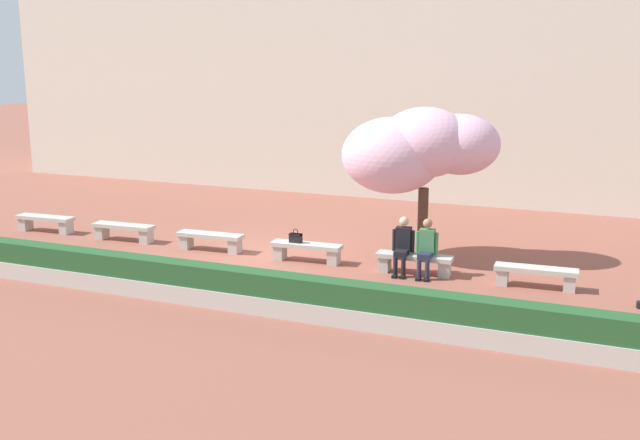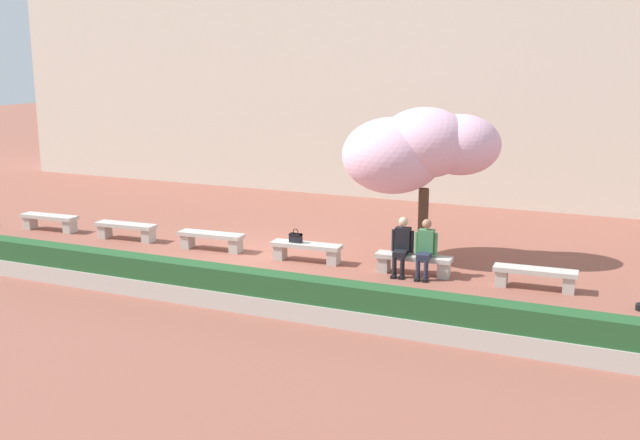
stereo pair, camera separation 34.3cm
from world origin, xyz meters
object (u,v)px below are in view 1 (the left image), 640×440
stone_bench_center (210,239)px  stone_bench_near_east (306,249)px  stone_bench_east_end (414,261)px  stone_bench_west_end (45,221)px  handbag (296,237)px  person_seated_left (403,243)px  person_seated_right (426,246)px  cherry_tree_main (417,149)px  stone_bench_far_east (536,274)px  stone_bench_near_west (124,230)px

stone_bench_center → stone_bench_near_east: (2.65, 0.00, 0.00)m
stone_bench_near_east → stone_bench_east_end: same height
stone_bench_west_end → handbag: handbag is taller
person_seated_left → handbag: person_seated_left is taller
person_seated_right → cherry_tree_main: 2.42m
stone_bench_west_end → stone_bench_east_end: size_ratio=1.00×
stone_bench_east_end → cherry_tree_main: (-0.34, 1.22, 2.37)m
stone_bench_east_end → stone_bench_far_east: size_ratio=1.00×
handbag → cherry_tree_main: cherry_tree_main is taller
stone_bench_center → stone_bench_far_east: size_ratio=1.00×
handbag → stone_bench_near_west: bearing=179.7°
stone_bench_near_west → stone_bench_center: (2.65, 0.00, 0.00)m
stone_bench_near_west → handbag: handbag is taller
stone_bench_near_west → handbag: bearing=-0.3°
stone_bench_near_west → cherry_tree_main: cherry_tree_main is taller
stone_bench_east_end → person_seated_left: bearing=-168.6°
stone_bench_near_west → person_seated_right: bearing=-0.4°
stone_bench_center → person_seated_left: (5.03, -0.05, 0.40)m
stone_bench_near_east → handbag: 0.39m
stone_bench_far_east → person_seated_right: bearing=-178.7°
cherry_tree_main → person_seated_left: bearing=-86.8°
person_seated_left → person_seated_right: 0.54m
stone_bench_east_end → person_seated_right: size_ratio=1.34×
stone_bench_center → person_seated_right: bearing=-0.5°
stone_bench_west_end → stone_bench_near_west: same height
stone_bench_center → person_seated_right: (5.57, -0.05, 0.40)m
stone_bench_near_east → handbag: handbag is taller
stone_bench_center → stone_bench_near_east: 2.65m
stone_bench_center → person_seated_right: 5.59m
stone_bench_east_end → person_seated_right: (0.28, -0.05, 0.40)m
person_seated_left → cherry_tree_main: cherry_tree_main is taller
stone_bench_east_end → stone_bench_far_east: (2.65, 0.00, 0.00)m
handbag → cherry_tree_main: bearing=25.8°
handbag → cherry_tree_main: size_ratio=0.09×
handbag → stone_bench_center: bearing=179.3°
stone_bench_near_east → handbag: bearing=-174.0°
stone_bench_near_east → stone_bench_east_end: size_ratio=1.00×
stone_bench_center → person_seated_right: size_ratio=1.34×
person_seated_right → handbag: (-3.19, 0.02, -0.12)m
stone_bench_near_east → person_seated_left: person_seated_left is taller
stone_bench_east_end → stone_bench_far_east: same height
stone_bench_west_end → person_seated_left: size_ratio=1.34×
stone_bench_near_west → stone_bench_east_end: 7.94m
stone_bench_near_west → person_seated_right: (8.22, -0.05, 0.40)m
stone_bench_west_end → stone_bench_near_east: (7.94, 0.00, 0.00)m
stone_bench_near_east → cherry_tree_main: bearing=27.8°
stone_bench_east_end → cherry_tree_main: bearing=105.4°
stone_bench_near_east → person_seated_left: (2.38, -0.05, 0.40)m
person_seated_right → handbag: size_ratio=3.81×
stone_bench_near_east → stone_bench_east_end: 2.65m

